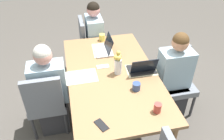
{
  "coord_description": "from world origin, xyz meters",
  "views": [
    {
      "loc": [
        -2.11,
        0.46,
        2.39
      ],
      "look_at": [
        0.0,
        0.0,
        0.78
      ],
      "focal_mm": 37.01,
      "sensor_mm": 36.0,
      "label": 1
    }
  ],
  "objects_px": {
    "person_head_right_left_mid": "(95,42)",
    "laptop_near_left_far": "(142,68)",
    "chair_far_left_near": "(46,101)",
    "coffee_mug_near_right": "(102,37)",
    "flower_vase": "(118,63)",
    "coffee_mug_centre_left": "(157,108)",
    "phone_black": "(101,125)",
    "chair_head_right_left_mid": "(90,42)",
    "chair_near_left_far": "(174,77)",
    "person_near_left_far": "(173,80)",
    "dining_table": "(112,78)",
    "coffee_mug_near_left": "(136,86)",
    "person_far_left_near": "(51,94)",
    "laptop_head_right_left_mid": "(105,48)",
    "phone_silver": "(103,67)"
  },
  "relations": [
    {
      "from": "dining_table",
      "to": "laptop_head_right_left_mid",
      "type": "relative_size",
      "value": 5.71
    },
    {
      "from": "chair_near_left_far",
      "to": "phone_silver",
      "type": "height_order",
      "value": "chair_near_left_far"
    },
    {
      "from": "dining_table",
      "to": "chair_far_left_near",
      "type": "bearing_deg",
      "value": 93.33
    },
    {
      "from": "chair_far_left_near",
      "to": "coffee_mug_near_right",
      "type": "bearing_deg",
      "value": -44.21
    },
    {
      "from": "dining_table",
      "to": "coffee_mug_near_left",
      "type": "bearing_deg",
      "value": -149.9
    },
    {
      "from": "coffee_mug_centre_left",
      "to": "phone_black",
      "type": "relative_size",
      "value": 0.66
    },
    {
      "from": "chair_far_left_near",
      "to": "coffee_mug_near_right",
      "type": "height_order",
      "value": "chair_far_left_near"
    },
    {
      "from": "chair_near_left_far",
      "to": "laptop_near_left_far",
      "type": "height_order",
      "value": "laptop_near_left_far"
    },
    {
      "from": "person_far_left_near",
      "to": "person_near_left_far",
      "type": "distance_m",
      "value": 1.53
    },
    {
      "from": "coffee_mug_near_left",
      "to": "dining_table",
      "type": "bearing_deg",
      "value": 30.1
    },
    {
      "from": "flower_vase",
      "to": "laptop_near_left_far",
      "type": "distance_m",
      "value": 0.31
    },
    {
      "from": "chair_near_left_far",
      "to": "person_near_left_far",
      "type": "height_order",
      "value": "person_near_left_far"
    },
    {
      "from": "laptop_near_left_far",
      "to": "coffee_mug_centre_left",
      "type": "xyz_separation_m",
      "value": [
        -0.65,
        0.06,
        0.01
      ]
    },
    {
      "from": "chair_far_left_near",
      "to": "chair_head_right_left_mid",
      "type": "relative_size",
      "value": 1.0
    },
    {
      "from": "flower_vase",
      "to": "laptop_head_right_left_mid",
      "type": "bearing_deg",
      "value": 6.49
    },
    {
      "from": "laptop_near_left_far",
      "to": "flower_vase",
      "type": "bearing_deg",
      "value": 84.24
    },
    {
      "from": "dining_table",
      "to": "coffee_mug_near_left",
      "type": "height_order",
      "value": "coffee_mug_near_left"
    },
    {
      "from": "person_head_right_left_mid",
      "to": "phone_silver",
      "type": "bearing_deg",
      "value": 177.16
    },
    {
      "from": "person_far_left_near",
      "to": "chair_head_right_left_mid",
      "type": "distance_m",
      "value": 1.32
    },
    {
      "from": "laptop_head_right_left_mid",
      "to": "coffee_mug_near_right",
      "type": "relative_size",
      "value": 3.39
    },
    {
      "from": "chair_head_right_left_mid",
      "to": "laptop_head_right_left_mid",
      "type": "height_order",
      "value": "laptop_head_right_left_mid"
    },
    {
      "from": "person_near_left_far",
      "to": "coffee_mug_centre_left",
      "type": "distance_m",
      "value": 0.86
    },
    {
      "from": "flower_vase",
      "to": "phone_silver",
      "type": "relative_size",
      "value": 2.01
    },
    {
      "from": "dining_table",
      "to": "person_near_left_far",
      "type": "bearing_deg",
      "value": -92.3
    },
    {
      "from": "flower_vase",
      "to": "coffee_mug_centre_left",
      "type": "bearing_deg",
      "value": -161.45
    },
    {
      "from": "laptop_near_left_far",
      "to": "phone_black",
      "type": "bearing_deg",
      "value": 138.49
    },
    {
      "from": "chair_head_right_left_mid",
      "to": "person_near_left_far",
      "type": "distance_m",
      "value": 1.52
    },
    {
      "from": "chair_head_right_left_mid",
      "to": "coffee_mug_near_right",
      "type": "height_order",
      "value": "chair_head_right_left_mid"
    },
    {
      "from": "chair_near_left_far",
      "to": "chair_far_left_near",
      "type": "bearing_deg",
      "value": 93.1
    },
    {
      "from": "phone_black",
      "to": "laptop_near_left_far",
      "type": "bearing_deg",
      "value": -66.89
    },
    {
      "from": "person_head_right_left_mid",
      "to": "coffee_mug_near_left",
      "type": "xyz_separation_m",
      "value": [
        -1.47,
        -0.23,
        0.25
      ]
    },
    {
      "from": "dining_table",
      "to": "coffee_mug_centre_left",
      "type": "distance_m",
      "value": 0.76
    },
    {
      "from": "flower_vase",
      "to": "dining_table",
      "type": "bearing_deg",
      "value": 82.57
    },
    {
      "from": "coffee_mug_centre_left",
      "to": "phone_black",
      "type": "height_order",
      "value": "coffee_mug_centre_left"
    },
    {
      "from": "chair_far_left_near",
      "to": "laptop_near_left_far",
      "type": "xyz_separation_m",
      "value": [
        0.01,
        -1.16,
        0.28
      ]
    },
    {
      "from": "person_head_right_left_mid",
      "to": "laptop_near_left_far",
      "type": "xyz_separation_m",
      "value": [
        -1.17,
        -0.39,
        0.25
      ]
    },
    {
      "from": "person_far_left_near",
      "to": "phone_black",
      "type": "xyz_separation_m",
      "value": [
        -0.77,
        -0.48,
        0.21
      ]
    },
    {
      "from": "dining_table",
      "to": "chair_near_left_far",
      "type": "relative_size",
      "value": 2.03
    },
    {
      "from": "chair_far_left_near",
      "to": "coffee_mug_near_left",
      "type": "height_order",
      "value": "chair_far_left_near"
    },
    {
      "from": "person_head_right_left_mid",
      "to": "phone_black",
      "type": "height_order",
      "value": "person_head_right_left_mid"
    },
    {
      "from": "chair_head_right_left_mid",
      "to": "laptop_head_right_left_mid",
      "type": "relative_size",
      "value": 2.81
    },
    {
      "from": "chair_head_right_left_mid",
      "to": "person_far_left_near",
      "type": "bearing_deg",
      "value": 151.53
    },
    {
      "from": "laptop_near_left_far",
      "to": "laptop_head_right_left_mid",
      "type": "relative_size",
      "value": 1.0
    },
    {
      "from": "laptop_head_right_left_mid",
      "to": "phone_silver",
      "type": "distance_m",
      "value": 0.36
    },
    {
      "from": "person_near_left_far",
      "to": "dining_table",
      "type": "bearing_deg",
      "value": 87.7
    },
    {
      "from": "person_far_left_near",
      "to": "chair_head_right_left_mid",
      "type": "height_order",
      "value": "person_far_left_near"
    },
    {
      "from": "person_near_left_far",
      "to": "coffee_mug_centre_left",
      "type": "bearing_deg",
      "value": 142.72
    },
    {
      "from": "chair_head_right_left_mid",
      "to": "coffee_mug_centre_left",
      "type": "xyz_separation_m",
      "value": [
        -1.88,
        -0.4,
        0.29
      ]
    },
    {
      "from": "dining_table",
      "to": "person_near_left_far",
      "type": "relative_size",
      "value": 1.53
    },
    {
      "from": "person_near_left_far",
      "to": "flower_vase",
      "type": "distance_m",
      "value": 0.8
    }
  ]
}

